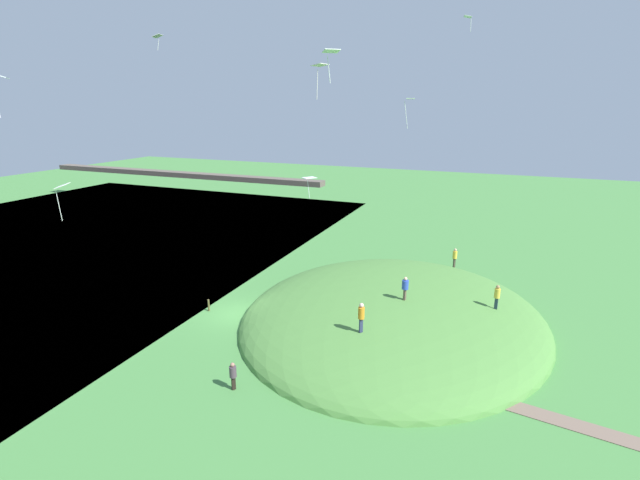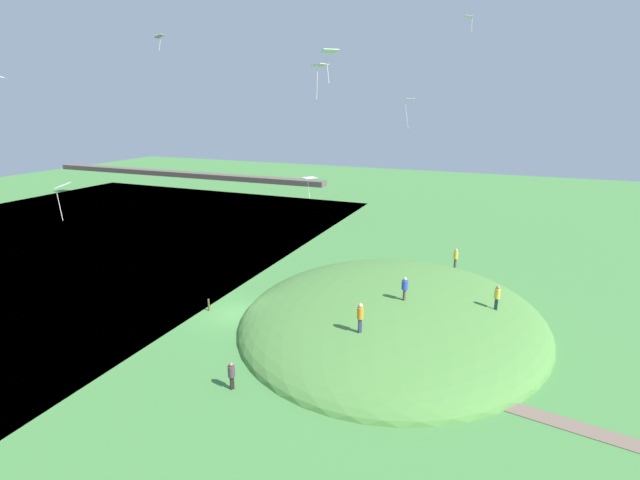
% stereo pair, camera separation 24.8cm
% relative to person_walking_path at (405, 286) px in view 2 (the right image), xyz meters
% --- Properties ---
extents(ground_plane, '(160.00, 160.00, 0.00)m').
position_rel_person_walking_path_xyz_m(ground_plane, '(-11.37, -2.39, -2.98)').
color(ground_plane, '#437E3D').
extents(grass_hill, '(20.34, 22.85, 4.04)m').
position_rel_person_walking_path_xyz_m(grass_hill, '(-0.98, 1.13, -2.98)').
color(grass_hill, '#4C823B').
rests_on(grass_hill, ground_plane).
extents(dirt_path, '(16.76, 3.47, 0.04)m').
position_rel_person_walking_path_xyz_m(dirt_path, '(11.18, -6.83, -2.96)').
color(dirt_path, '#715D4F').
rests_on(dirt_path, ground_plane).
extents(bridge_deck_far, '(45.83, 1.80, 0.70)m').
position_rel_person_walking_path_xyz_m(bridge_deck_far, '(-39.34, 26.53, 1.50)').
color(bridge_deck_far, '#5C5249').
extents(person_walking_path, '(0.49, 0.49, 1.57)m').
position_rel_person_walking_path_xyz_m(person_walking_path, '(0.00, 0.00, 0.00)').
color(person_walking_path, brown).
rests_on(person_walking_path, grass_hill).
extents(person_near_shore, '(0.41, 0.41, 1.63)m').
position_rel_person_walking_path_xyz_m(person_near_shore, '(5.54, 1.82, -0.40)').
color(person_near_shore, '#233644').
rests_on(person_near_shore, grass_hill).
extents(person_with_child, '(0.51, 0.51, 1.79)m').
position_rel_person_walking_path_xyz_m(person_with_child, '(-1.44, -4.82, -0.11)').
color(person_with_child, '#293050').
rests_on(person_with_child, grass_hill).
extents(person_on_hilltop, '(0.51, 0.51, 1.70)m').
position_rel_person_walking_path_xyz_m(person_on_hilltop, '(1.92, 11.21, -1.14)').
color(person_on_hilltop, '#373328').
rests_on(person_on_hilltop, grass_hill).
extents(person_watching_kites, '(0.50, 0.50, 1.56)m').
position_rel_person_walking_path_xyz_m(person_watching_kites, '(-6.60, -10.14, -2.00)').
color(person_watching_kites, black).
rests_on(person_watching_kites, ground_plane).
extents(kite_2, '(0.89, 1.14, 2.05)m').
position_rel_person_walking_path_xyz_m(kite_2, '(-5.82, -0.32, 13.37)').
color(kite_2, silver).
extents(kite_4, '(1.10, 1.19, 2.24)m').
position_rel_person_walking_path_xyz_m(kite_4, '(-18.77, -8.60, 6.51)').
color(kite_4, white).
extents(kite_5, '(0.71, 0.89, 1.15)m').
position_rel_person_walking_path_xyz_m(kite_5, '(1.37, 11.18, 17.43)').
color(kite_5, silver).
extents(kite_7, '(0.96, 1.17, 1.33)m').
position_rel_person_walking_path_xyz_m(kite_7, '(-24.12, 7.10, 16.90)').
color(kite_7, silver).
extents(kite_8, '(0.75, 0.56, 2.16)m').
position_rel_person_walking_path_xyz_m(kite_8, '(-1.84, 7.20, 11.34)').
color(kite_8, white).
extents(kite_12, '(0.93, 0.90, 1.49)m').
position_rel_person_walking_path_xyz_m(kite_12, '(-2.90, -6.05, 13.48)').
color(kite_12, white).
extents(kite_13, '(1.07, 1.14, 1.55)m').
position_rel_person_walking_path_xyz_m(kite_13, '(-7.60, 2.07, 6.18)').
color(kite_13, white).
extents(mooring_post, '(0.14, 0.14, 0.87)m').
position_rel_person_walking_path_xyz_m(mooring_post, '(-13.41, -2.71, -2.54)').
color(mooring_post, brown).
rests_on(mooring_post, ground_plane).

